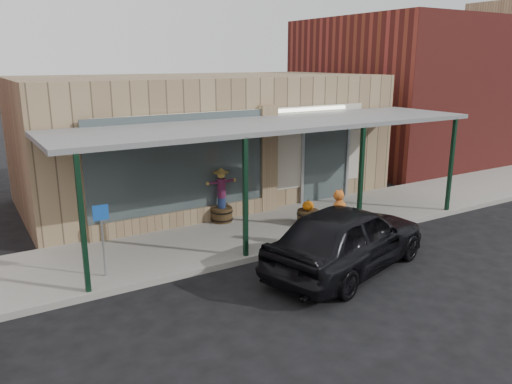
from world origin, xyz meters
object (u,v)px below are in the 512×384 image
barrel_pumpkin (308,215)px  handicap_sign (102,231)px  parked_sedan (347,237)px  barrel_scarecrow (222,203)px

barrel_pumpkin → handicap_sign: handicap_sign is taller
barrel_pumpkin → parked_sedan: bearing=-109.5°
barrel_pumpkin → parked_sedan: 2.97m
handicap_sign → parked_sedan: bearing=-23.9°
handicap_sign → parked_sedan: (4.94, -2.20, -0.39)m
barrel_scarecrow → parked_sedan: size_ratio=0.32×
barrel_pumpkin → parked_sedan: size_ratio=0.16×
barrel_pumpkin → barrel_scarecrow: bearing=142.8°
barrel_scarecrow → handicap_sign: size_ratio=0.99×
barrel_scarecrow → parked_sedan: (1.00, -4.29, 0.10)m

